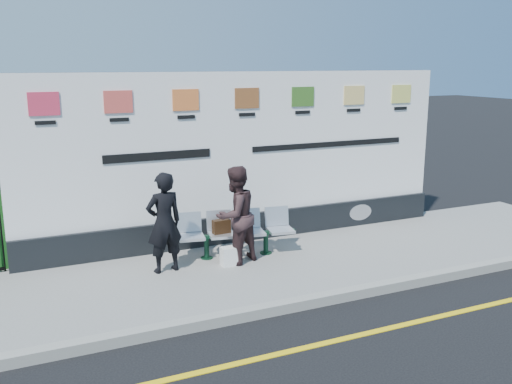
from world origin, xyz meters
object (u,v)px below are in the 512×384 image
billboard (245,169)px  woman_left (164,223)px  bench (237,244)px  woman_right (235,215)px

billboard → woman_left: (-1.79, -1.02, -0.52)m
billboard → bench: 1.46m
bench → woman_right: bearing=-105.2°
woman_left → woman_right: woman_right is taller
bench → woman_right: size_ratio=1.22×
billboard → woman_right: 1.38m
billboard → woman_right: size_ratio=5.07×
billboard → woman_left: size_ratio=5.13×
billboard → woman_right: billboard is taller
bench → billboard: bearing=67.5°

